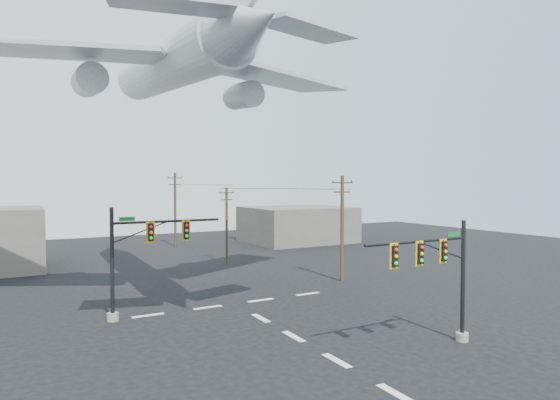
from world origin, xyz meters
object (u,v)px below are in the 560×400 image
signal_mast_far (138,258)px  signal_mast_near (441,276)px  utility_pole_c (175,208)px  utility_pole_b (227,224)px  airliner (171,65)px  utility_pole_a (342,226)px

signal_mast_far → signal_mast_near: bearing=-46.1°
signal_mast_near → utility_pole_c: 44.79m
utility_pole_c → utility_pole_b: bearing=-86.4°
utility_pole_c → airliner: airliner is taller
utility_pole_a → utility_pole_b: (-5.31, 12.87, -0.58)m
signal_mast_far → utility_pole_c: 34.01m
utility_pole_c → utility_pole_a: bearing=-77.1°
signal_mast_near → utility_pole_c: size_ratio=0.71×
signal_mast_near → signal_mast_far: 17.90m
signal_mast_far → utility_pole_c: utility_pole_c is taller
signal_mast_near → signal_mast_far: signal_mast_far is taller
signal_mast_far → airliner: 13.81m
signal_mast_near → utility_pole_a: size_ratio=0.77×
utility_pole_b → airliner: airliner is taller
signal_mast_far → utility_pole_a: bearing=8.6°
utility_pole_b → utility_pole_c: (-0.64, 16.32, 0.97)m
signal_mast_far → utility_pole_a: size_ratio=0.80×
signal_mast_near → utility_pole_b: utility_pole_b is taller
signal_mast_near → utility_pole_b: (0.01, 28.44, 0.50)m
signal_mast_near → utility_pole_b: 28.45m
utility_pole_a → airliner: bearing=-160.8°
utility_pole_b → airliner: bearing=-119.8°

